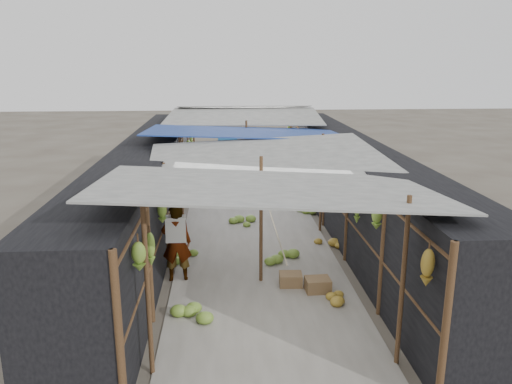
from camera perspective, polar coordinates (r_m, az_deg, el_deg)
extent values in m
plane|color=#6B6356|center=(7.78, 2.34, -19.46)|extent=(80.00, 80.00, 0.00)
cube|color=#9E998E|center=(13.63, -0.56, -3.92)|extent=(3.60, 16.00, 0.02)
cube|color=black|center=(13.43, -12.15, 0.53)|extent=(1.40, 15.00, 2.30)
cube|color=black|center=(13.72, 10.76, 0.90)|extent=(1.40, 15.00, 2.30)
cube|color=#896645|center=(10.14, 3.98, -9.98)|extent=(0.47, 0.39, 0.27)
cube|color=#896645|center=(9.95, 7.07, -10.52)|extent=(0.49, 0.40, 0.29)
cube|color=#896645|center=(16.82, -5.03, 0.08)|extent=(0.45, 0.38, 0.26)
cylinder|color=black|center=(17.29, 4.38, 0.33)|extent=(0.56, 0.56, 0.17)
imported|color=silver|center=(10.26, -9.07, -5.72)|extent=(0.61, 0.41, 1.63)
imported|color=#1E469A|center=(15.75, -1.66, 1.60)|extent=(0.89, 0.77, 1.59)
imported|color=#4F4B44|center=(17.32, 4.34, 1.62)|extent=(0.51, 0.67, 0.91)
cylinder|color=brown|center=(7.17, -12.28, -10.96)|extent=(0.07, 0.07, 2.60)
cylinder|color=brown|center=(7.53, 16.41, -9.97)|extent=(0.07, 0.07, 2.60)
cylinder|color=brown|center=(9.91, 0.58, -3.31)|extent=(0.07, 0.07, 2.60)
cylinder|color=brown|center=(12.81, -8.51, 0.71)|extent=(0.07, 0.07, 2.60)
cylinder|color=brown|center=(13.01, 7.49, 0.96)|extent=(0.07, 0.07, 2.60)
cylinder|color=brown|center=(15.71, -1.09, 3.46)|extent=(0.07, 0.07, 2.60)
cylinder|color=brown|center=(18.68, -7.09, 5.16)|extent=(0.07, 0.07, 2.60)
cylinder|color=brown|center=(18.82, 3.97, 5.30)|extent=(0.07, 0.07, 2.60)
cube|color=#9F9F9A|center=(7.66, 1.74, 0.61)|extent=(5.21, 3.19, 0.52)
cube|color=#9F9F9A|center=(10.82, 1.16, 3.98)|extent=(5.23, 3.73, 0.50)
cube|color=navy|center=(14.04, -1.23, 6.87)|extent=(5.40, 3.60, 0.41)
cube|color=#9F9F9A|center=(17.30, -1.40, 8.69)|extent=(5.37, 3.66, 0.27)
cube|color=#9F9F9A|center=(19.69, -1.41, 9.71)|extent=(5.00, 1.99, 0.24)
cylinder|color=brown|center=(13.16, -9.34, 4.39)|extent=(0.06, 15.00, 0.06)
cylinder|color=brown|center=(13.38, 8.03, 4.60)|extent=(0.06, 15.00, 0.06)
cylinder|color=gray|center=(13.12, -0.58, 4.55)|extent=(0.02, 15.00, 0.02)
cube|color=#17419A|center=(12.29, 1.46, 2.30)|extent=(0.55, 0.03, 0.65)
cube|color=#241CB8|center=(13.60, -1.80, 3.62)|extent=(0.70, 0.03, 0.60)
cube|color=white|center=(15.61, 0.76, 5.16)|extent=(0.60, 0.03, 0.55)
cube|color=#215E9B|center=(16.92, -3.26, 5.80)|extent=(0.65, 0.03, 0.60)
cube|color=maroon|center=(11.32, 4.19, 1.32)|extent=(0.50, 0.03, 0.60)
ellipsoid|color=olive|center=(6.91, -13.26, -7.20)|extent=(0.20, 0.17, 0.43)
ellipsoid|color=olive|center=(7.97, -11.96, -6.40)|extent=(0.15, 0.12, 0.56)
ellipsoid|color=olive|center=(9.42, -10.69, -2.32)|extent=(0.18, 0.15, 0.43)
ellipsoid|color=olive|center=(11.27, -9.57, 0.25)|extent=(0.19, 0.16, 0.48)
ellipsoid|color=olive|center=(12.51, -9.03, 2.55)|extent=(0.14, 0.12, 0.54)
ellipsoid|color=olive|center=(13.65, -8.62, 3.87)|extent=(0.19, 0.16, 0.37)
ellipsoid|color=olive|center=(15.35, -8.09, 4.53)|extent=(0.17, 0.15, 0.37)
ellipsoid|color=olive|center=(16.81, -7.73, 5.12)|extent=(0.16, 0.14, 0.47)
ellipsoid|color=olive|center=(18.29, -7.43, 6.13)|extent=(0.14, 0.12, 0.50)
ellipsoid|color=olive|center=(19.64, -7.20, 7.14)|extent=(0.20, 0.17, 0.39)
ellipsoid|color=olive|center=(6.87, 19.00, -8.19)|extent=(0.18, 0.15, 0.52)
ellipsoid|color=olive|center=(8.78, 13.65, -2.82)|extent=(0.19, 0.16, 0.45)
ellipsoid|color=olive|center=(9.97, 11.51, -1.95)|extent=(0.14, 0.12, 0.59)
ellipsoid|color=olive|center=(11.31, 9.62, 0.53)|extent=(0.19, 0.16, 0.37)
ellipsoid|color=olive|center=(13.07, 7.78, 2.54)|extent=(0.18, 0.15, 0.54)
ellipsoid|color=olive|center=(13.81, 7.15, 2.91)|extent=(0.17, 0.15, 0.49)
ellipsoid|color=olive|center=(15.23, 6.12, 4.72)|extent=(0.17, 0.15, 0.46)
ellipsoid|color=olive|center=(16.69, 5.24, 5.68)|extent=(0.14, 0.12, 0.55)
ellipsoid|color=olive|center=(18.93, 4.16, 6.56)|extent=(0.16, 0.14, 0.49)
ellipsoid|color=olive|center=(19.82, 3.81, 7.15)|extent=(0.15, 0.13, 0.45)
ellipsoid|color=olive|center=(11.19, 2.98, -7.34)|extent=(0.68, 0.58, 0.34)
ellipsoid|color=olive|center=(12.34, 7.80, -5.37)|extent=(0.64, 0.54, 0.32)
ellipsoid|color=olive|center=(9.00, -7.33, -13.46)|extent=(0.54, 0.46, 0.27)
ellipsoid|color=olive|center=(9.66, 9.88, -11.55)|extent=(0.52, 0.44, 0.26)
ellipsoid|color=olive|center=(14.88, 5.31, -1.85)|extent=(0.56, 0.48, 0.28)
ellipsoid|color=olive|center=(17.39, -6.91, 0.57)|extent=(0.60, 0.51, 0.30)
ellipsoid|color=olive|center=(11.50, -8.47, -6.93)|extent=(0.62, 0.53, 0.31)
ellipsoid|color=olive|center=(13.69, -1.57, -3.29)|extent=(0.54, 0.46, 0.27)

